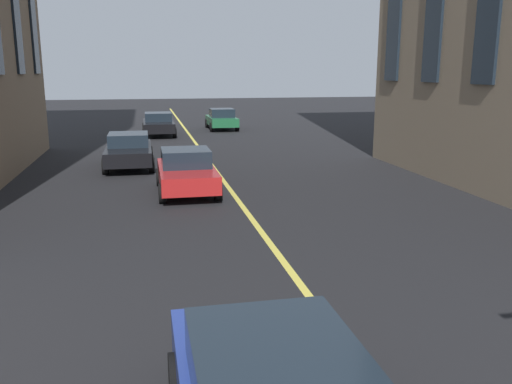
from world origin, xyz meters
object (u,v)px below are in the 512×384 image
(car_black_trailing, at_px, (129,150))
(car_green_parked_a, at_px, (222,119))
(car_red_near, at_px, (186,171))
(car_black_far, at_px, (159,124))

(car_black_trailing, relative_size, car_green_parked_a, 1.13)
(car_red_near, relative_size, car_black_trailing, 0.89)
(car_red_near, xyz_separation_m, car_black_trailing, (5.23, 1.94, 0.00))
(car_black_trailing, bearing_deg, car_black_far, -7.92)
(car_black_trailing, distance_m, car_green_parked_a, 14.65)
(car_green_parked_a, bearing_deg, car_red_near, 168.43)
(car_red_near, distance_m, car_green_parked_a, 19.09)
(car_black_far, bearing_deg, car_red_near, -178.54)
(car_green_parked_a, bearing_deg, car_black_trailing, 156.82)
(car_black_far, distance_m, car_black_trailing, 11.08)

